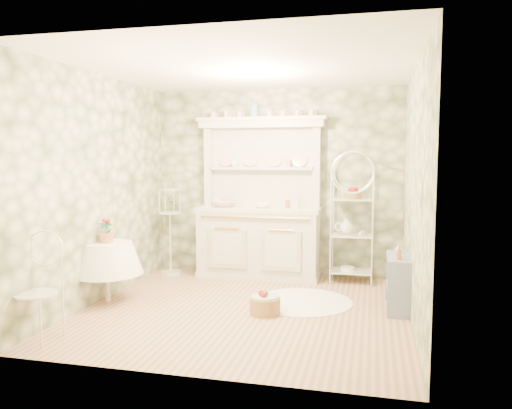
% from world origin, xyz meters
% --- Properties ---
extents(floor, '(3.60, 3.60, 0.00)m').
position_xyz_m(floor, '(0.00, 0.00, 0.00)').
color(floor, tan).
rests_on(floor, ground).
extents(ceiling, '(3.60, 3.60, 0.00)m').
position_xyz_m(ceiling, '(0.00, 0.00, 2.70)').
color(ceiling, white).
rests_on(ceiling, floor).
extents(wall_left, '(3.60, 3.60, 0.00)m').
position_xyz_m(wall_left, '(-1.80, 0.00, 1.35)').
color(wall_left, beige).
rests_on(wall_left, floor).
extents(wall_right, '(3.60, 3.60, 0.00)m').
position_xyz_m(wall_right, '(1.80, 0.00, 1.35)').
color(wall_right, beige).
rests_on(wall_right, floor).
extents(wall_back, '(3.60, 3.60, 0.00)m').
position_xyz_m(wall_back, '(0.00, 1.80, 1.35)').
color(wall_back, beige).
rests_on(wall_back, floor).
extents(wall_front, '(3.60, 3.60, 0.00)m').
position_xyz_m(wall_front, '(0.00, -1.80, 1.35)').
color(wall_front, beige).
rests_on(wall_front, floor).
extents(kitchen_dresser, '(1.87, 0.61, 2.29)m').
position_xyz_m(kitchen_dresser, '(-0.20, 1.52, 1.15)').
color(kitchen_dresser, silver).
rests_on(kitchen_dresser, floor).
extents(bakers_rack, '(0.55, 0.40, 1.76)m').
position_xyz_m(bakers_rack, '(1.11, 1.54, 0.88)').
color(bakers_rack, white).
rests_on(bakers_rack, floor).
extents(side_shelf, '(0.36, 0.73, 0.60)m').
position_xyz_m(side_shelf, '(1.68, 0.39, 0.30)').
color(side_shelf, '#7885A5').
rests_on(side_shelf, floor).
extents(round_table, '(0.76, 0.76, 0.80)m').
position_xyz_m(round_table, '(-1.68, -0.09, 0.40)').
color(round_table, white).
rests_on(round_table, floor).
extents(cafe_chair, '(0.46, 0.46, 0.87)m').
position_xyz_m(cafe_chair, '(-1.68, -1.39, 0.43)').
color(cafe_chair, white).
rests_on(cafe_chair, floor).
extents(birdcage_stand, '(0.35, 0.35, 1.38)m').
position_xyz_m(birdcage_stand, '(-1.51, 1.40, 0.69)').
color(birdcage_stand, white).
rests_on(birdcage_stand, floor).
extents(floor_basket, '(0.45, 0.45, 0.23)m').
position_xyz_m(floor_basket, '(0.25, -0.11, 0.12)').
color(floor_basket, '#A17A4D').
rests_on(floor_basket, floor).
extents(lace_rug, '(1.31, 1.31, 0.01)m').
position_xyz_m(lace_rug, '(0.59, 0.42, 0.00)').
color(lace_rug, white).
rests_on(lace_rug, floor).
extents(bowl_floral, '(0.38, 0.38, 0.08)m').
position_xyz_m(bowl_floral, '(-0.69, 1.46, 1.02)').
color(bowl_floral, white).
rests_on(bowl_floral, kitchen_dresser).
extents(bowl_white, '(0.26, 0.26, 0.07)m').
position_xyz_m(bowl_white, '(-0.13, 1.44, 1.02)').
color(bowl_white, white).
rests_on(bowl_white, kitchen_dresser).
extents(cup_left, '(0.13, 0.13, 0.09)m').
position_xyz_m(cup_left, '(-0.60, 1.66, 1.61)').
color(cup_left, white).
rests_on(cup_left, kitchen_dresser).
extents(cup_right, '(0.14, 0.14, 0.10)m').
position_xyz_m(cup_right, '(0.19, 1.68, 1.61)').
color(cup_right, white).
rests_on(cup_right, kitchen_dresser).
extents(potted_geranium, '(0.16, 0.14, 0.27)m').
position_xyz_m(potted_geranium, '(-1.68, -0.10, 0.85)').
color(potted_geranium, '#3F7238').
rests_on(potted_geranium, round_table).
extents(bottle_amber, '(0.07, 0.07, 0.15)m').
position_xyz_m(bottle_amber, '(1.67, 0.18, 0.68)').
color(bottle_amber, '#B15A38').
rests_on(bottle_amber, side_shelf).
extents(bottle_blue, '(0.05, 0.05, 0.10)m').
position_xyz_m(bottle_blue, '(1.67, 0.34, 0.65)').
color(bottle_blue, '#7EACBB').
rests_on(bottle_blue, side_shelf).
extents(bottle_glass, '(0.08, 0.08, 0.09)m').
position_xyz_m(bottle_glass, '(1.68, 0.60, 0.65)').
color(bottle_glass, silver).
rests_on(bottle_glass, side_shelf).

